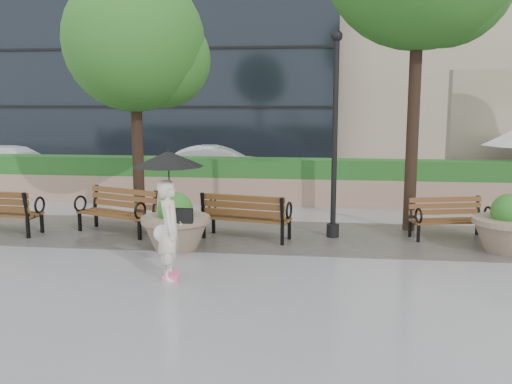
# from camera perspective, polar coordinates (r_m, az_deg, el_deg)

# --- Properties ---
(ground) EXTENTS (100.00, 100.00, 0.00)m
(ground) POSITION_cam_1_polar(r_m,az_deg,el_deg) (10.02, 3.77, -8.57)
(ground) COLOR gray
(ground) RESTS_ON ground
(cobble_strip) EXTENTS (28.00, 3.20, 0.01)m
(cobble_strip) POSITION_cam_1_polar(r_m,az_deg,el_deg) (12.91, 4.55, -4.48)
(cobble_strip) COLOR #383330
(cobble_strip) RESTS_ON ground
(hedge_wall) EXTENTS (24.00, 0.80, 1.35)m
(hedge_wall) POSITION_cam_1_polar(r_m,az_deg,el_deg) (16.71, 5.20, 0.97)
(hedge_wall) COLOR #91745E
(hedge_wall) RESTS_ON ground
(asphalt_street) EXTENTS (40.00, 7.00, 0.00)m
(asphalt_street) POSITION_cam_1_polar(r_m,az_deg,el_deg) (20.76, 5.55, 0.75)
(asphalt_street) COLOR black
(asphalt_street) RESTS_ON ground
(bench_1) EXTENTS (2.02, 1.39, 1.02)m
(bench_1) POSITION_cam_1_polar(r_m,az_deg,el_deg) (13.54, -13.74, -2.78)
(bench_1) COLOR #573919
(bench_1) RESTS_ON ground
(bench_2) EXTENTS (2.03, 1.16, 1.03)m
(bench_2) POSITION_cam_1_polar(r_m,az_deg,el_deg) (12.60, -0.98, -3.39)
(bench_2) COLOR #573919
(bench_2) RESTS_ON ground
(bench_3) EXTENTS (1.79, 1.06, 0.90)m
(bench_3) POSITION_cam_1_polar(r_m,az_deg,el_deg) (13.35, 18.70, -3.33)
(bench_3) COLOR #573919
(bench_3) RESTS_ON ground
(planter_left) EXTENTS (1.41, 1.41, 1.18)m
(planter_left) POSITION_cam_1_polar(r_m,az_deg,el_deg) (11.88, -8.03, -3.49)
(planter_left) COLOR #7F6B56
(planter_left) RESTS_ON ground
(planter_right) EXTENTS (1.42, 1.42, 1.19)m
(planter_right) POSITION_cam_1_polar(r_m,az_deg,el_deg) (12.64, 23.91, -3.42)
(planter_right) COLOR #7F6B56
(planter_right) RESTS_ON ground
(lamppost) EXTENTS (0.28, 0.28, 4.51)m
(lamppost) POSITION_cam_1_polar(r_m,az_deg,el_deg) (12.64, 7.86, 4.35)
(lamppost) COLOR black
(lamppost) RESTS_ON ground
(tree_0) EXTENTS (3.50, 3.41, 6.16)m
(tree_0) POSITION_cam_1_polar(r_m,az_deg,el_deg) (14.54, -11.40, 14.10)
(tree_0) COLOR black
(tree_0) RESTS_ON ground
(car_left) EXTENTS (4.71, 2.00, 1.36)m
(car_left) POSITION_cam_1_polar(r_m,az_deg,el_deg) (23.00, -22.94, 2.58)
(car_left) COLOR white
(car_left) RESTS_ON ground
(car_right) EXTENTS (4.50, 2.06, 1.43)m
(car_right) POSITION_cam_1_polar(r_m,az_deg,el_deg) (20.18, -3.74, 2.57)
(car_right) COLOR white
(car_right) RESTS_ON ground
(pedestrian) EXTENTS (1.20, 1.20, 2.20)m
(pedestrian) POSITION_cam_1_polar(r_m,az_deg,el_deg) (9.79, -8.67, -1.00)
(pedestrian) COLOR beige
(pedestrian) RESTS_ON ground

